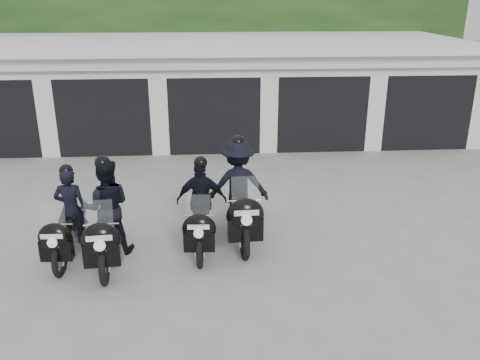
{
  "coord_description": "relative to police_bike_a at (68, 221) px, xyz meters",
  "views": [
    {
      "loc": [
        -0.21,
        -8.66,
        4.45
      ],
      "look_at": [
        0.39,
        0.42,
        1.05
      ],
      "focal_mm": 38.0,
      "sensor_mm": 36.0,
      "label": 1
    }
  ],
  "objects": [
    {
      "name": "garage_block",
      "position": [
        2.69,
        8.46,
        0.76
      ],
      "size": [
        16.4,
        6.8,
        2.96
      ],
      "color": "silver",
      "rests_on": "ground"
    },
    {
      "name": "police_bike_a",
      "position": [
        0.0,
        0.0,
        0.0
      ],
      "size": [
        0.6,
        1.92,
        1.67
      ],
      "rotation": [
        0.0,
        0.0,
        -0.03
      ],
      "color": "black",
      "rests_on": "ground"
    },
    {
      "name": "police_bike_d",
      "position": [
        3.05,
        0.66,
        0.19
      ],
      "size": [
        1.22,
        2.29,
        1.99
      ],
      "rotation": [
        0.0,
        0.0,
        0.05
      ],
      "color": "black",
      "rests_on": "ground"
    },
    {
      "name": "police_bike_b",
      "position": [
        0.7,
        -0.1,
        0.13
      ],
      "size": [
        0.9,
        2.16,
        1.88
      ],
      "rotation": [
        0.0,
        0.0,
        0.08
      ],
      "color": "black",
      "rests_on": "ground"
    },
    {
      "name": "background_vegetation",
      "position": [
        3.06,
        13.32,
        2.11
      ],
      "size": [
        20.0,
        3.9,
        5.8
      ],
      "color": "#173513",
      "rests_on": "ground"
    },
    {
      "name": "police_bike_c",
      "position": [
        2.34,
        0.28,
        0.06
      ],
      "size": [
        0.95,
        1.97,
        1.71
      ],
      "rotation": [
        0.0,
        0.0,
        -0.04
      ],
      "color": "black",
      "rests_on": "ground"
    },
    {
      "name": "ground",
      "position": [
        2.69,
        0.41,
        -0.66
      ],
      "size": [
        80.0,
        80.0,
        0.0
      ],
      "primitive_type": "plane",
      "color": "gray",
      "rests_on": "ground"
    }
  ]
}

